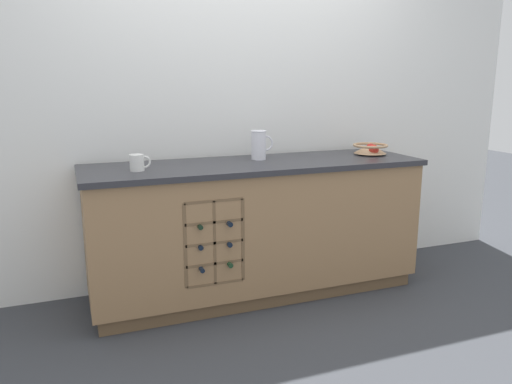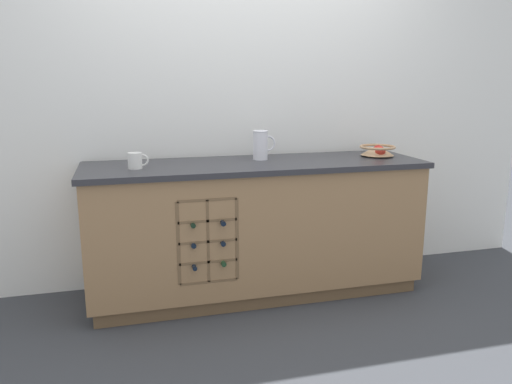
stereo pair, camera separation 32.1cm
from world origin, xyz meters
The scene contains 6 objects.
ground_plane centered at (0.00, 0.00, 0.00)m, with size 14.00×14.00×0.00m, color #383A3F.
back_wall centered at (0.00, 0.37, 1.27)m, with size 4.53×0.06×2.55m, color white.
kitchen_island centered at (0.00, 0.00, 0.45)m, with size 2.17×0.66×0.88m.
fruit_bowl centered at (0.87, 0.03, 0.93)m, with size 0.24×0.24×0.08m.
white_pitcher centered at (0.06, 0.10, 0.98)m, with size 0.15×0.10×0.19m.
ceramic_mug centered at (-0.75, -0.05, 0.93)m, with size 0.12×0.08×0.09m.
Camera 1 is at (-1.12, -2.93, 1.39)m, focal length 35.00 mm.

